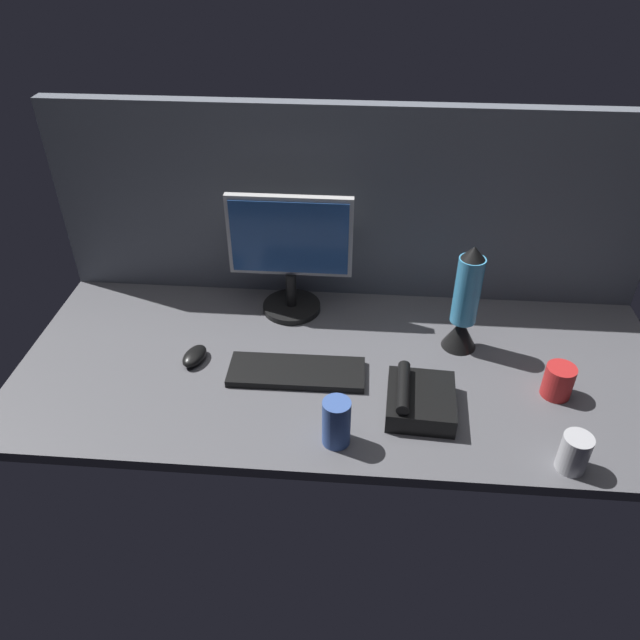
# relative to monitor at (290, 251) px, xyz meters

# --- Properties ---
(ground_plane) EXTENTS (1.80, 0.80, 0.03)m
(ground_plane) POSITION_rel_monitor_xyz_m (0.17, -0.25, -0.22)
(ground_plane) COLOR #515156
(cubicle_wall_back) EXTENTS (1.80, 0.05, 0.60)m
(cubicle_wall_back) POSITION_rel_monitor_xyz_m (0.17, 0.12, 0.10)
(cubicle_wall_back) COLOR #565B66
(cubicle_wall_back) RESTS_ON ground_plane
(monitor) EXTENTS (0.37, 0.18, 0.38)m
(monitor) POSITION_rel_monitor_xyz_m (0.00, 0.00, 0.00)
(monitor) COLOR black
(monitor) RESTS_ON ground_plane
(keyboard) EXTENTS (0.37, 0.13, 0.02)m
(keyboard) POSITION_rel_monitor_xyz_m (0.05, -0.32, -0.20)
(keyboard) COLOR black
(keyboard) RESTS_ON ground_plane
(mouse) EXTENTS (0.08, 0.11, 0.03)m
(mouse) POSITION_rel_monitor_xyz_m (-0.24, -0.28, -0.19)
(mouse) COLOR black
(mouse) RESTS_ON ground_plane
(mug_ceramic_blue) EXTENTS (0.07, 0.07, 0.13)m
(mug_ceramic_blue) POSITION_rel_monitor_xyz_m (0.17, -0.55, -0.14)
(mug_ceramic_blue) COLOR #38569E
(mug_ceramic_blue) RESTS_ON ground_plane
(mug_steel) EXTENTS (0.07, 0.07, 0.10)m
(mug_steel) POSITION_rel_monitor_xyz_m (0.71, -0.59, -0.16)
(mug_steel) COLOR #B2B2B7
(mug_steel) RESTS_ON ground_plane
(mug_red_plastic) EXTENTS (0.08, 0.08, 0.09)m
(mug_red_plastic) POSITION_rel_monitor_xyz_m (0.73, -0.34, -0.16)
(mug_red_plastic) COLOR red
(mug_red_plastic) RESTS_ON ground_plane
(lava_lamp) EXTENTS (0.10, 0.10, 0.33)m
(lava_lamp) POSITION_rel_monitor_xyz_m (0.50, -0.15, -0.07)
(lava_lamp) COLOR black
(lava_lamp) RESTS_ON ground_plane
(desk_phone) EXTENTS (0.18, 0.20, 0.09)m
(desk_phone) POSITION_rel_monitor_xyz_m (0.37, -0.42, -0.17)
(desk_phone) COLOR black
(desk_phone) RESTS_ON ground_plane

